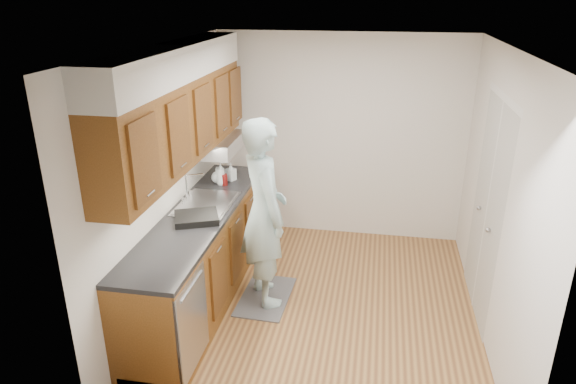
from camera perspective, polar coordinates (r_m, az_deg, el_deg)
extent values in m
plane|color=#A3753E|center=(5.24, 3.67, -12.62)|extent=(3.50, 3.50, 0.00)
plane|color=white|center=(4.35, 4.47, 15.73)|extent=(3.50, 3.50, 0.00)
cube|color=silver|center=(5.02, -13.24, 1.33)|extent=(0.02, 3.50, 2.50)
cube|color=silver|center=(4.75, 22.32, -0.97)|extent=(0.02, 3.50, 2.50)
cube|color=silver|center=(6.31, 5.83, 5.95)|extent=(3.00, 0.02, 2.50)
cube|color=brown|center=(5.24, -9.45, -7.09)|extent=(0.60, 2.80, 0.90)
cube|color=black|center=(5.04, -9.94, -2.38)|extent=(0.63, 2.80, 0.04)
cube|color=#B2B2B7|center=(5.22, -9.03, -1.82)|extent=(0.48, 0.68, 0.14)
cube|color=#B2B2B7|center=(5.20, -9.06, -1.27)|extent=(0.52, 0.72, 0.01)
cube|color=#B2B2B7|center=(4.27, -10.57, -14.14)|extent=(0.03, 0.60, 0.80)
cube|color=brown|center=(4.79, -11.99, 7.67)|extent=(0.33, 2.80, 0.75)
cube|color=silver|center=(4.70, -12.50, 13.89)|extent=(0.35, 2.80, 0.30)
cube|color=#A5A5AA|center=(5.66, -7.88, 5.29)|extent=(0.46, 0.75, 0.16)
cube|color=beige|center=(5.10, 21.22, -2.02)|extent=(0.02, 1.22, 2.05)
cube|color=slate|center=(5.37, -2.50, -11.53)|extent=(0.51, 0.83, 0.02)
imported|color=#A8CACC|center=(4.87, -2.71, -0.98)|extent=(0.81, 0.90, 2.11)
imported|color=white|center=(5.65, -7.48, 2.05)|extent=(0.13, 0.13, 0.26)
imported|color=white|center=(5.77, -6.37, 2.27)|extent=(0.12, 0.12, 0.20)
imported|color=white|center=(5.72, -7.84, 1.91)|extent=(0.19, 0.19, 0.18)
cylinder|color=#A31D1B|center=(5.65, -7.07, 1.38)|extent=(0.09, 0.09, 0.12)
cube|color=black|center=(4.83, -10.15, -2.82)|extent=(0.49, 0.46, 0.06)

